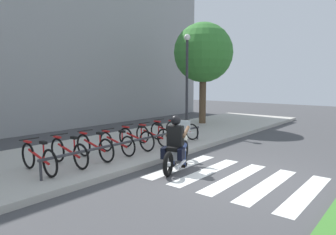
{
  "coord_description": "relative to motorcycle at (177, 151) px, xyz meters",
  "views": [
    {
      "loc": [
        -6.57,
        -3.22,
        2.32
      ],
      "look_at": [
        0.22,
        2.32,
        1.25
      ],
      "focal_mm": 32.64,
      "sensor_mm": 36.0,
      "label": 1
    }
  ],
  "objects": [
    {
      "name": "crosswalk_stripe_1",
      "position": [
        0.18,
        -2.4,
        -0.45
      ],
      "size": [
        2.8,
        0.4,
        0.01
      ],
      "primitive_type": "cube",
      "color": "white",
      "rests_on": "ground"
    },
    {
      "name": "bicycle_1",
      "position": [
        -2.02,
        1.93,
        0.05
      ],
      "size": [
        0.48,
        1.72,
        0.79
      ],
      "color": "black",
      "rests_on": "sidewalk"
    },
    {
      "name": "motorcycle",
      "position": [
        0.0,
        0.0,
        0.0
      ],
      "size": [
        2.04,
        0.98,
        1.2
      ],
      "color": "black",
      "rests_on": "ground"
    },
    {
      "name": "building_backdrop",
      "position": [
        0.28,
        8.52,
        4.07
      ],
      "size": [
        24.0,
        1.2,
        9.04
      ],
      "primitive_type": "cube",
      "color": "#9A9A9A",
      "rests_on": "ground"
    },
    {
      "name": "bicycle_7",
      "position": [
        2.78,
        1.93,
        0.03
      ],
      "size": [
        0.48,
        1.55,
        0.72
      ],
      "color": "black",
      "rests_on": "sidewalk"
    },
    {
      "name": "crosswalk_stripe_0",
      "position": [
        0.18,
        -3.2,
        -0.45
      ],
      "size": [
        2.8,
        0.4,
        0.01
      ],
      "primitive_type": "cube",
      "color": "white",
      "rests_on": "ground"
    },
    {
      "name": "crosswalk_stripe_3",
      "position": [
        0.18,
        -0.8,
        -0.45
      ],
      "size": [
        2.8,
        0.4,
        0.01
      ],
      "primitive_type": "cube",
      "color": "white",
      "rests_on": "ground"
    },
    {
      "name": "bicycle_0",
      "position": [
        -2.82,
        1.93,
        0.06
      ],
      "size": [
        0.48,
        1.71,
        0.79
      ],
      "color": "black",
      "rests_on": "sidewalk"
    },
    {
      "name": "street_lamp",
      "position": [
        4.89,
        3.22,
        2.18
      ],
      "size": [
        0.28,
        0.28,
        4.35
      ],
      "color": "#2D2D33",
      "rests_on": "ground"
    },
    {
      "name": "bicycle_5",
      "position": [
        1.18,
        1.93,
        0.04
      ],
      "size": [
        0.48,
        1.62,
        0.75
      ],
      "color": "black",
      "rests_on": "sidewalk"
    },
    {
      "name": "crosswalk_stripe_2",
      "position": [
        0.18,
        -1.6,
        -0.45
      ],
      "size": [
        2.8,
        0.4,
        0.01
      ],
      "primitive_type": "cube",
      "color": "white",
      "rests_on": "ground"
    },
    {
      "name": "bicycle_6",
      "position": [
        1.98,
        1.93,
        0.05
      ],
      "size": [
        0.48,
        1.69,
        0.79
      ],
      "color": "black",
      "rests_on": "sidewalk"
    },
    {
      "name": "bicycle_3",
      "position": [
        -0.42,
        1.93,
        0.03
      ],
      "size": [
        0.48,
        1.6,
        0.73
      ],
      "color": "black",
      "rests_on": "sidewalk"
    },
    {
      "name": "bicycle_4",
      "position": [
        0.38,
        1.93,
        0.05
      ],
      "size": [
        0.48,
        1.6,
        0.78
      ],
      "color": "black",
      "rests_on": "sidewalk"
    },
    {
      "name": "sidewalk",
      "position": [
        0.28,
        2.82,
        -0.38
      ],
      "size": [
        24.0,
        4.4,
        0.15
      ],
      "primitive_type": "cube",
      "color": "#B7B2A8",
      "rests_on": "ground"
    },
    {
      "name": "ground_plane",
      "position": [
        0.28,
        -1.6,
        -0.45
      ],
      "size": [
        48.0,
        48.0,
        0.0
      ],
      "primitive_type": "plane",
      "color": "#424244"
    },
    {
      "name": "rider",
      "position": [
        -0.07,
        -0.03,
        0.36
      ],
      "size": [
        0.75,
        0.68,
        1.43
      ],
      "color": "black",
      "rests_on": "ground"
    },
    {
      "name": "bike_rack",
      "position": [
        -0.02,
        1.38,
        0.12
      ],
      "size": [
        6.2,
        0.07,
        0.49
      ],
      "color": "#333338",
      "rests_on": "sidewalk"
    },
    {
      "name": "tree_near_rack",
      "position": [
        6.83,
        3.62,
        3.22
      ],
      "size": [
        2.96,
        2.96,
        5.18
      ],
      "color": "brown",
      "rests_on": "ground"
    },
    {
      "name": "crosswalk_stripe_4",
      "position": [
        0.18,
        -0.0,
        -0.45
      ],
      "size": [
        2.8,
        0.4,
        0.01
      ],
      "primitive_type": "cube",
      "color": "white",
      "rests_on": "ground"
    },
    {
      "name": "bicycle_2",
      "position": [
        -1.22,
        1.93,
        0.05
      ],
      "size": [
        0.48,
        1.69,
        0.79
      ],
      "color": "black",
      "rests_on": "sidewalk"
    }
  ]
}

